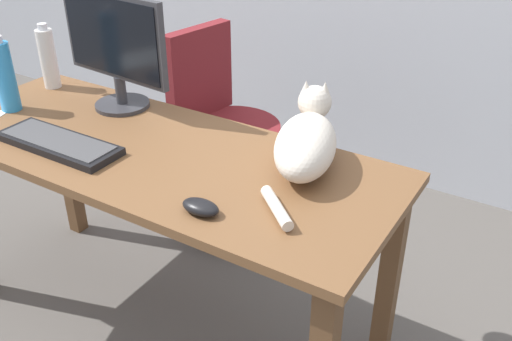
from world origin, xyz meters
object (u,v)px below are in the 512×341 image
at_px(office_chair, 223,147).
at_px(spray_bottle, 5,76).
at_px(computer_mouse, 201,207).
at_px(keyboard, 59,143).
at_px(monitor, 115,47).
at_px(water_bottle, 48,58).
at_px(cat, 306,141).

xyz_separation_m(office_chair, spray_bottle, (-0.44, -0.71, 0.48)).
height_order(office_chair, computer_mouse, office_chair).
bearing_deg(keyboard, office_chair, 85.91).
distance_m(monitor, spray_bottle, 0.41).
distance_m(office_chair, spray_bottle, 0.97).
bearing_deg(monitor, water_bottle, 179.54).
height_order(cat, computer_mouse, cat).
xyz_separation_m(cat, spray_bottle, (-1.11, -0.20, 0.05)).
xyz_separation_m(computer_mouse, water_bottle, (-1.04, 0.42, 0.10)).
distance_m(office_chair, keyboard, 0.91).
relative_size(monitor, spray_bottle, 1.75).
bearing_deg(monitor, cat, -2.62).
bearing_deg(water_bottle, office_chair, 44.51).
relative_size(keyboard, computer_mouse, 4.00).
xyz_separation_m(monitor, spray_bottle, (-0.33, -0.23, -0.10)).
distance_m(cat, water_bottle, 1.16).
bearing_deg(water_bottle, cat, -1.92).
bearing_deg(spray_bottle, cat, 10.07).
bearing_deg(cat, water_bottle, 178.08).
distance_m(office_chair, monitor, 0.76).
bearing_deg(computer_mouse, spray_bottle, 169.57).
xyz_separation_m(cat, computer_mouse, (-0.11, -0.38, -0.06)).
distance_m(keyboard, cat, 0.80).
relative_size(keyboard, spray_bottle, 1.60).
relative_size(cat, spray_bottle, 2.13).
bearing_deg(computer_mouse, keyboard, 173.87).
distance_m(monitor, keyboard, 0.41).
relative_size(cat, water_bottle, 2.29).
bearing_deg(cat, office_chair, 142.30).
xyz_separation_m(monitor, keyboard, (0.05, -0.35, -0.21)).
xyz_separation_m(water_bottle, spray_bottle, (0.05, -0.24, 0.01)).
height_order(office_chair, water_bottle, water_bottle).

